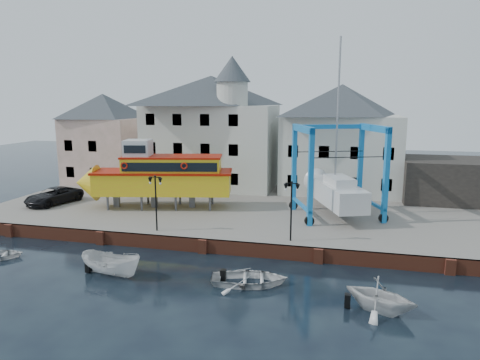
# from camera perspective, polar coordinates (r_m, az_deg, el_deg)

# --- Properties ---
(ground) EXTENTS (140.00, 140.00, 0.00)m
(ground) POSITION_cam_1_polar(r_m,az_deg,el_deg) (30.62, -4.95, -9.67)
(ground) COLOR black
(ground) RESTS_ON ground
(hardstanding) EXTENTS (44.00, 22.00, 1.00)m
(hardstanding) POSITION_cam_1_polar(r_m,az_deg,el_deg) (40.59, -0.06, -3.78)
(hardstanding) COLOR slate
(hardstanding) RESTS_ON ground
(quay_wall) EXTENTS (44.00, 0.47, 1.00)m
(quay_wall) POSITION_cam_1_polar(r_m,az_deg,el_deg) (30.55, -4.90, -8.73)
(quay_wall) COLOR brown
(quay_wall) RESTS_ON ground
(building_pink) EXTENTS (8.00, 7.00, 10.30)m
(building_pink) POSITION_cam_1_polar(r_m,az_deg,el_deg) (52.95, -17.57, 5.31)
(building_pink) COLOR tan
(building_pink) RESTS_ON hardstanding
(building_white_main) EXTENTS (14.00, 8.30, 14.00)m
(building_white_main) POSITION_cam_1_polar(r_m,az_deg,el_deg) (47.84, -3.68, 6.70)
(building_white_main) COLOR silver
(building_white_main) RESTS_ON hardstanding
(building_white_right) EXTENTS (12.00, 8.00, 11.20)m
(building_white_right) POSITION_cam_1_polar(r_m,az_deg,el_deg) (46.39, 13.24, 5.40)
(building_white_right) COLOR silver
(building_white_right) RESTS_ON hardstanding
(shed_dark) EXTENTS (8.00, 7.00, 4.00)m
(shed_dark) POSITION_cam_1_polar(r_m,az_deg,el_deg) (45.92, 25.59, 0.05)
(shed_dark) COLOR black
(shed_dark) RESTS_ON hardstanding
(lamp_post_left) EXTENTS (1.12, 0.32, 4.20)m
(lamp_post_left) POSITION_cam_1_polar(r_m,az_deg,el_deg) (31.99, -11.20, -1.17)
(lamp_post_left) COLOR black
(lamp_post_left) RESTS_ON hardstanding
(lamp_post_right) EXTENTS (1.12, 0.32, 4.20)m
(lamp_post_right) POSITION_cam_1_polar(r_m,az_deg,el_deg) (29.31, 6.88, -2.12)
(lamp_post_right) COLOR black
(lamp_post_right) RESTS_ON hardstanding
(tour_boat) EXTENTS (14.46, 6.27, 6.13)m
(tour_boat) POSITION_cam_1_polar(r_m,az_deg,el_deg) (39.16, -11.41, 0.55)
(tour_boat) COLOR #59595E
(tour_boat) RESTS_ON hardstanding
(travel_lift) EXTENTS (8.24, 9.90, 14.59)m
(travel_lift) POSITION_cam_1_polar(r_m,az_deg,el_deg) (37.27, 12.32, -0.72)
(travel_lift) COLOR #1167B2
(travel_lift) RESTS_ON hardstanding
(van) EXTENTS (3.79, 5.88, 1.51)m
(van) POSITION_cam_1_polar(r_m,az_deg,el_deg) (43.73, -23.58, -1.95)
(van) COLOR black
(van) RESTS_ON hardstanding
(motorboat_a) EXTENTS (4.39, 2.19, 1.62)m
(motorboat_a) POSITION_cam_1_polar(r_m,az_deg,el_deg) (28.08, -16.70, -12.03)
(motorboat_a) COLOR silver
(motorboat_a) RESTS_ON ground
(motorboat_b) EXTENTS (4.99, 4.01, 0.92)m
(motorboat_b) POSITION_cam_1_polar(r_m,az_deg,el_deg) (25.72, 1.28, -13.72)
(motorboat_b) COLOR silver
(motorboat_b) RESTS_ON ground
(motorboat_c) EXTENTS (4.57, 4.31, 1.91)m
(motorboat_c) POSITION_cam_1_polar(r_m,az_deg,el_deg) (23.90, 18.08, -16.28)
(motorboat_c) COLOR silver
(motorboat_c) RESTS_ON ground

